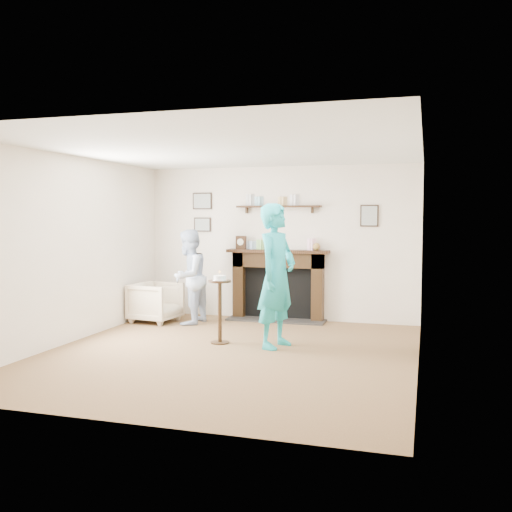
# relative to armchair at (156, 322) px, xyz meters

# --- Properties ---
(ground) EXTENTS (5.00, 5.00, 0.00)m
(ground) POSITION_rel_armchair_xyz_m (1.82, -1.64, 0.00)
(ground) COLOR brown
(ground) RESTS_ON ground
(room_shell) EXTENTS (4.54, 5.02, 2.52)m
(room_shell) POSITION_rel_armchair_xyz_m (1.82, -0.94, 1.62)
(room_shell) COLOR beige
(room_shell) RESTS_ON ground
(armchair) EXTENTS (0.78, 0.76, 0.64)m
(armchair) POSITION_rel_armchair_xyz_m (0.00, 0.00, 0.00)
(armchair) COLOR #C4A892
(armchair) RESTS_ON ground
(man) EXTENTS (0.62, 0.77, 1.49)m
(man) POSITION_rel_armchair_xyz_m (0.57, 0.01, 0.00)
(man) COLOR silver
(man) RESTS_ON ground
(woman) EXTENTS (0.61, 0.77, 1.86)m
(woman) POSITION_rel_armchair_xyz_m (2.29, -1.13, 0.00)
(woman) COLOR teal
(woman) RESTS_ON ground
(pedestal_table) EXTENTS (0.30, 0.30, 0.97)m
(pedestal_table) POSITION_rel_armchair_xyz_m (1.51, -1.14, 0.60)
(pedestal_table) COLOR black
(pedestal_table) RESTS_ON ground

